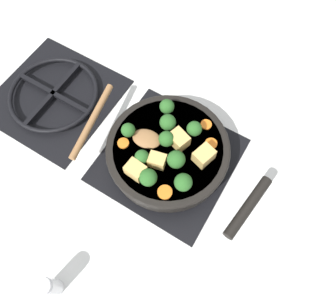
% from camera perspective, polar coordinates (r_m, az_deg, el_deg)
% --- Properties ---
extents(ground_plane, '(2.40, 2.40, 0.00)m').
position_cam_1_polar(ground_plane, '(0.82, 0.00, -2.25)').
color(ground_plane, silver).
extents(front_burner_grate, '(0.31, 0.31, 0.03)m').
position_cam_1_polar(front_burner_grate, '(0.81, 0.00, -1.92)').
color(front_burner_grate, black).
rests_on(front_burner_grate, ground_plane).
extents(rear_burner_grate, '(0.31, 0.31, 0.03)m').
position_cam_1_polar(rear_burner_grate, '(0.95, -19.18, 8.51)').
color(rear_burner_grate, black).
rests_on(rear_burner_grate, ground_plane).
extents(skillet_pan, '(0.29, 0.39, 0.05)m').
position_cam_1_polar(skillet_pan, '(0.77, 0.16, -0.79)').
color(skillet_pan, black).
rests_on(skillet_pan, front_burner_grate).
extents(wooden_spoon, '(0.21, 0.20, 0.02)m').
position_cam_1_polar(wooden_spoon, '(0.77, -8.90, 3.15)').
color(wooden_spoon, olive).
rests_on(wooden_spoon, skillet_pan).
extents(tofu_cube_center_large, '(0.04, 0.04, 0.03)m').
position_cam_1_polar(tofu_cube_center_large, '(0.72, -1.60, -2.54)').
color(tofu_cube_center_large, tan).
rests_on(tofu_cube_center_large, skillet_pan).
extents(tofu_cube_near_handle, '(0.04, 0.04, 0.03)m').
position_cam_1_polar(tofu_cube_near_handle, '(0.71, -5.65, -4.01)').
color(tofu_cube_near_handle, tan).
rests_on(tofu_cube_near_handle, skillet_pan).
extents(tofu_cube_east_chunk, '(0.05, 0.05, 0.03)m').
position_cam_1_polar(tofu_cube_east_chunk, '(0.73, 6.26, -1.50)').
color(tofu_cube_east_chunk, tan).
rests_on(tofu_cube_east_chunk, skillet_pan).
extents(tofu_cube_west_chunk, '(0.05, 0.05, 0.03)m').
position_cam_1_polar(tofu_cube_west_chunk, '(0.74, 1.91, 1.31)').
color(tofu_cube_west_chunk, tan).
rests_on(tofu_cube_west_chunk, skillet_pan).
extents(broccoli_floret_near_spoon, '(0.04, 0.04, 0.04)m').
position_cam_1_polar(broccoli_floret_near_spoon, '(0.77, -0.19, 7.05)').
color(broccoli_floret_near_spoon, '#709956').
rests_on(broccoli_floret_near_spoon, skillet_pan).
extents(broccoli_floret_center_top, '(0.04, 0.04, 0.04)m').
position_cam_1_polar(broccoli_floret_center_top, '(0.73, -0.27, 1.40)').
color(broccoli_floret_center_top, '#709956').
rests_on(broccoli_floret_center_top, skillet_pan).
extents(broccoli_floret_east_rim, '(0.03, 0.03, 0.04)m').
position_cam_1_polar(broccoli_floret_east_rim, '(0.72, -4.57, -1.76)').
color(broccoli_floret_east_rim, '#709956').
rests_on(broccoli_floret_east_rim, skillet_pan).
extents(broccoli_floret_west_rim, '(0.04, 0.04, 0.05)m').
position_cam_1_polar(broccoli_floret_west_rim, '(0.69, 2.67, -6.17)').
color(broccoli_floret_west_rim, '#709956').
rests_on(broccoli_floret_west_rim, skillet_pan).
extents(broccoli_floret_north_edge, '(0.04, 0.04, 0.05)m').
position_cam_1_polar(broccoli_floret_north_edge, '(0.71, 1.43, -2.19)').
color(broccoli_floret_north_edge, '#709956').
rests_on(broccoli_floret_north_edge, skillet_pan).
extents(broccoli_floret_south_cluster, '(0.04, 0.04, 0.04)m').
position_cam_1_polar(broccoli_floret_south_cluster, '(0.75, 4.60, 3.17)').
color(broccoli_floret_south_cluster, '#709956').
rests_on(broccoli_floret_south_cluster, skillet_pan).
extents(broccoli_floret_mid_floret, '(0.03, 0.03, 0.04)m').
position_cam_1_polar(broccoli_floret_mid_floret, '(0.75, -6.94, 2.92)').
color(broccoli_floret_mid_floret, '#709956').
rests_on(broccoli_floret_mid_floret, skillet_pan).
extents(broccoli_floret_small_inner, '(0.04, 0.04, 0.05)m').
position_cam_1_polar(broccoli_floret_small_inner, '(0.70, -3.48, -5.33)').
color(broccoli_floret_small_inner, '#709956').
rests_on(broccoli_floret_small_inner, skillet_pan).
extents(broccoli_floret_tall_stem, '(0.04, 0.04, 0.05)m').
position_cam_1_polar(broccoli_floret_tall_stem, '(0.75, -0.04, 4.30)').
color(broccoli_floret_tall_stem, '#709956').
rests_on(broccoli_floret_tall_stem, skillet_pan).
extents(carrot_slice_orange_thin, '(0.03, 0.03, 0.01)m').
position_cam_1_polar(carrot_slice_orange_thin, '(0.76, 7.51, 0.59)').
color(carrot_slice_orange_thin, orange).
rests_on(carrot_slice_orange_thin, skillet_pan).
extents(carrot_slice_near_center, '(0.03, 0.03, 0.01)m').
position_cam_1_polar(carrot_slice_near_center, '(0.76, -7.80, 0.66)').
color(carrot_slice_near_center, orange).
rests_on(carrot_slice_near_center, skillet_pan).
extents(carrot_slice_edge_slice, '(0.03, 0.03, 0.01)m').
position_cam_1_polar(carrot_slice_edge_slice, '(0.71, -0.55, -7.86)').
color(carrot_slice_edge_slice, orange).
rests_on(carrot_slice_edge_slice, skillet_pan).
extents(carrot_slice_under_broccoli, '(0.03, 0.03, 0.01)m').
position_cam_1_polar(carrot_slice_under_broccoli, '(0.78, 6.66, 3.90)').
color(carrot_slice_under_broccoli, orange).
rests_on(carrot_slice_under_broccoli, skillet_pan).
extents(salt_shaker, '(0.04, 0.04, 0.09)m').
position_cam_1_polar(salt_shaker, '(0.75, -20.02, -21.97)').
color(salt_shaker, white).
rests_on(salt_shaker, ground_plane).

